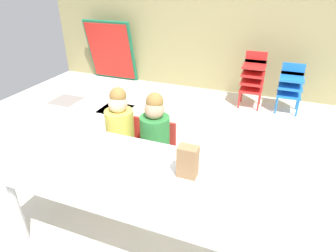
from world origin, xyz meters
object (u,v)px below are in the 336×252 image
(folded_activity_table, at_px, (111,51))
(paper_bag_brown, at_px, (188,161))
(craft_table, at_px, (136,177))
(paper_plate_near_edge, at_px, (106,167))
(seated_child_middle_seat, at_px, (155,132))
(kid_chair_blue_stack, at_px, (291,85))
(seated_child_near_camera, at_px, (120,126))
(donut_powdered_on_plate, at_px, (105,165))
(kid_chair_red_stack, at_px, (253,76))

(folded_activity_table, relative_size, paper_bag_brown, 4.94)
(craft_table, xyz_separation_m, paper_plate_near_edge, (-0.22, -0.03, 0.05))
(seated_child_middle_seat, relative_size, kid_chair_blue_stack, 1.35)
(craft_table, xyz_separation_m, seated_child_middle_seat, (-0.13, 0.63, -0.01))
(seated_child_near_camera, bearing_deg, donut_powdered_on_plate, -68.30)
(craft_table, bearing_deg, kid_chair_blue_stack, 70.80)
(kid_chair_red_stack, relative_size, kid_chair_blue_stack, 1.18)
(seated_child_near_camera, bearing_deg, craft_table, -52.74)
(folded_activity_table, height_order, paper_plate_near_edge, folded_activity_table)
(paper_plate_near_edge, height_order, donut_powdered_on_plate, donut_powdered_on_plate)
(craft_table, distance_m, seated_child_middle_seat, 0.65)
(folded_activity_table, xyz_separation_m, paper_bag_brown, (2.43, -3.07, 0.18))
(donut_powdered_on_plate, bearing_deg, seated_child_near_camera, 111.70)
(craft_table, relative_size, kid_chair_red_stack, 2.19)
(paper_bag_brown, xyz_separation_m, paper_plate_near_edge, (-0.55, -0.12, -0.11))
(craft_table, height_order, kid_chair_red_stack, kid_chair_red_stack)
(donut_powdered_on_plate, bearing_deg, seated_child_middle_seat, 82.79)
(paper_plate_near_edge, bearing_deg, kid_chair_blue_stack, 67.28)
(seated_child_near_camera, distance_m, paper_bag_brown, 1.00)
(seated_child_middle_seat, bearing_deg, seated_child_near_camera, 180.00)
(seated_child_middle_seat, height_order, paper_bag_brown, seated_child_middle_seat)
(kid_chair_red_stack, height_order, donut_powdered_on_plate, kid_chair_red_stack)
(paper_plate_near_edge, bearing_deg, paper_bag_brown, 12.14)
(kid_chair_blue_stack, distance_m, paper_bag_brown, 2.87)
(kid_chair_red_stack, bearing_deg, folded_activity_table, 173.36)
(kid_chair_blue_stack, distance_m, donut_powdered_on_plate, 3.14)
(seated_child_middle_seat, bearing_deg, craft_table, -78.28)
(craft_table, xyz_separation_m, seated_child_near_camera, (-0.48, 0.63, -0.01))
(kid_chair_blue_stack, xyz_separation_m, paper_bag_brown, (-0.66, -2.77, 0.32))
(paper_plate_near_edge, distance_m, donut_powdered_on_plate, 0.02)
(kid_chair_blue_stack, height_order, paper_bag_brown, paper_bag_brown)
(paper_bag_brown, distance_m, donut_powdered_on_plate, 0.57)
(kid_chair_red_stack, relative_size, paper_plate_near_edge, 4.44)
(kid_chair_red_stack, bearing_deg, kid_chair_blue_stack, -0.05)
(seated_child_middle_seat, bearing_deg, kid_chair_red_stack, 74.90)
(craft_table, bearing_deg, kid_chair_red_stack, 80.68)
(kid_chair_blue_stack, xyz_separation_m, donut_powdered_on_plate, (-1.21, -2.89, 0.24))
(craft_table, xyz_separation_m, donut_powdered_on_plate, (-0.22, -0.03, 0.07))
(seated_child_middle_seat, distance_m, paper_bag_brown, 0.74)
(paper_bag_brown, relative_size, paper_plate_near_edge, 1.22)
(paper_bag_brown, bearing_deg, kid_chair_blue_stack, 76.65)
(folded_activity_table, height_order, donut_powdered_on_plate, folded_activity_table)
(craft_table, distance_m, paper_plate_near_edge, 0.22)
(kid_chair_blue_stack, bearing_deg, paper_plate_near_edge, -112.72)
(seated_child_middle_seat, distance_m, donut_powdered_on_plate, 0.68)
(seated_child_middle_seat, height_order, kid_chair_blue_stack, seated_child_middle_seat)
(craft_table, bearing_deg, paper_bag_brown, 14.03)
(folded_activity_table, bearing_deg, seated_child_middle_seat, -52.09)
(kid_chair_red_stack, bearing_deg, paper_plate_near_edge, -103.32)
(seated_child_near_camera, relative_size, paper_bag_brown, 4.17)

